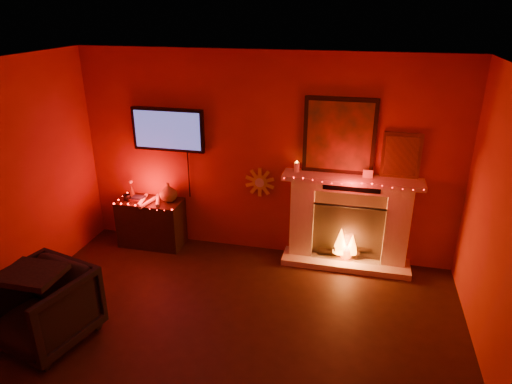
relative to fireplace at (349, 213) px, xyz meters
The scene contains 6 objects.
room 2.72m from the fireplace, 115.53° to the right, with size 5.00×5.00×5.00m.
fireplace is the anchor object (origin of this frame).
tv 2.61m from the fireplace, behind, with size 1.00×0.07×1.24m.
sunburst_clock 1.23m from the fireplace, behind, with size 0.40×0.03×0.40m.
console_table 2.72m from the fireplace, behind, with size 0.88×0.52×0.93m.
armchair 3.67m from the fireplace, 141.99° to the right, with size 0.84×0.86×0.79m, color black.
Camera 1 is at (1.20, -3.03, 3.20)m, focal length 32.00 mm.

